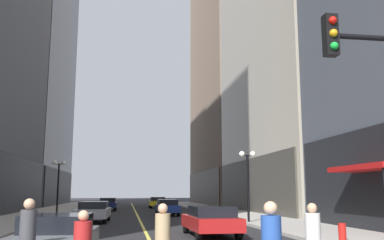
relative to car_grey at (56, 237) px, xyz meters
The scene contains 18 objects.
ground_plane 27.63m from the car_grey, 84.11° to the left, with size 200.00×200.00×0.00m, color #262628.
sidewalk_left 28.01m from the car_grey, 101.15° to the left, with size 4.50×78.00×0.15m, color #ADA8A0.
sidewalk_right 29.63m from the car_grey, 68.03° to the left, with size 4.50×78.00×0.15m, color #ADA8A0.
lane_centre_stripe 27.63m from the car_grey, 84.11° to the left, with size 0.16×70.00×0.01m, color #E5D64C.
building_right_far 61.97m from the car_grey, 68.81° to the left, with size 14.21×26.00×53.46m.
storefront_awning_right 13.85m from the car_grey, 23.50° to the left, with size 1.60×4.73×3.12m.
car_grey is the anchor object (origin of this frame).
car_red 8.72m from the car_grey, 50.20° to the left, with size 2.03×4.54×1.32m.
car_silver 16.58m from the car_grey, 90.68° to the left, with size 2.09×4.54×1.32m.
car_blue 24.45m from the car_grey, 77.58° to the left, with size 1.73×4.75×1.32m.
car_navy 33.81m from the car_grey, 89.93° to the left, with size 1.77×4.67×1.32m.
car_yellow 40.78m from the car_grey, 82.11° to the left, with size 1.94×4.04×1.32m.
pedestrian_with_orange_bag 2.72m from the car_grey, 93.99° to the right, with size 0.37×0.37×1.80m.
pedestrian_in_white_shirt 6.75m from the car_grey, 27.82° to the right, with size 0.43×0.43×1.69m.
pedestrian_in_tan_trench 3.78m from the car_grey, 45.01° to the right, with size 0.46×0.46×1.69m.
street_lamp_left_far 24.11m from the car_grey, 98.56° to the left, with size 1.06×0.36×4.43m.
street_lamp_right_mid 16.47m from the car_grey, 55.43° to the left, with size 1.06×0.36×4.43m.
fire_hydrant_right 10.13m from the car_grey, 16.01° to the left, with size 0.28×0.28×0.80m, color red.
Camera 1 is at (-0.99, -4.92, 1.94)m, focal length 40.30 mm.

